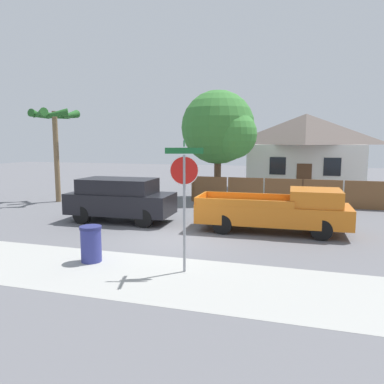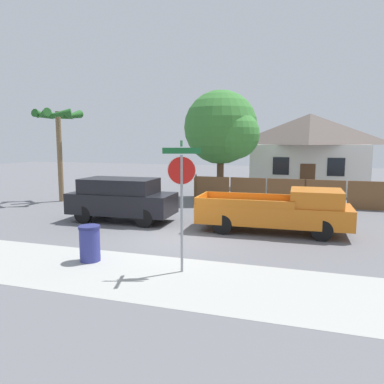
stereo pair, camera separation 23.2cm
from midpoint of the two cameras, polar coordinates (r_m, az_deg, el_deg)
The scene contains 10 objects.
ground_plane at distance 13.19m, azimuth -2.62°, elevation -7.09°, with size 80.00×80.00×0.00m, color slate.
sidewalk_strip at distance 10.04m, azimuth -9.93°, elevation -11.98°, with size 36.00×3.20×0.01m.
wooden_fence at distance 20.23m, azimuth 17.17°, elevation -0.16°, with size 12.02×0.12×1.53m.
house at distance 27.36m, azimuth 17.62°, elevation 6.02°, with size 7.79×6.90×5.26m.
oak_tree at distance 21.66m, azimuth 5.16°, elevation 9.54°, with size 4.41×4.20×6.27m.
palm_tree at distance 22.23m, azimuth -19.43°, elevation 9.88°, with size 2.53×2.73×5.11m.
red_suv at distance 16.04m, azimuth -10.30°, elevation -0.94°, with size 4.46×1.98×1.82m.
orange_pickup at distance 14.26m, azimuth 13.65°, elevation -2.81°, with size 5.60×2.07×1.65m.
stop_sign at distance 9.44m, azimuth -0.88°, elevation 1.33°, with size 0.93×0.84×3.39m.
trash_bin at distance 11.01m, azimuth -14.73°, elevation -7.56°, with size 0.61×0.61×1.02m.
Camera 2 is at (4.55, -11.92, 3.37)m, focal length 35.00 mm.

